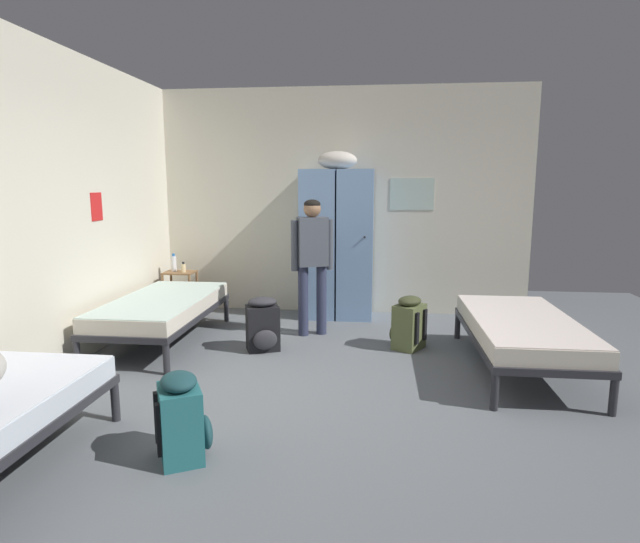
{
  "coord_description": "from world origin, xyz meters",
  "views": [
    {
      "loc": [
        0.47,
        -3.96,
        1.67
      ],
      "look_at": [
        0.0,
        0.27,
        0.95
      ],
      "focal_mm": 29.02,
      "sensor_mm": 36.0,
      "label": 1
    }
  ],
  "objects_px": {
    "bed_left_rear": "(162,308)",
    "water_bottle": "(174,263)",
    "locker_bank": "(337,241)",
    "person_traveler": "(312,254)",
    "lotion_bottle": "(183,268)",
    "shelf_unit": "(180,289)",
    "backpack_teal": "(182,419)",
    "bed_right": "(522,329)",
    "backpack_olive": "(408,324)",
    "backpack_black": "(263,325)"
  },
  "relations": [
    {
      "from": "person_traveler",
      "to": "backpack_black",
      "type": "distance_m",
      "value": 0.99
    },
    {
      "from": "bed_right",
      "to": "locker_bank",
      "type": "bearing_deg",
      "value": 136.2
    },
    {
      "from": "bed_right",
      "to": "bed_left_rear",
      "type": "xyz_separation_m",
      "value": [
        -3.57,
        0.43,
        0.0
      ]
    },
    {
      "from": "locker_bank",
      "to": "person_traveler",
      "type": "height_order",
      "value": "locker_bank"
    },
    {
      "from": "water_bottle",
      "to": "person_traveler",
      "type": "bearing_deg",
      "value": -20.42
    },
    {
      "from": "locker_bank",
      "to": "bed_left_rear",
      "type": "distance_m",
      "value": 2.27
    },
    {
      "from": "person_traveler",
      "to": "backpack_teal",
      "type": "bearing_deg",
      "value": -99.43
    },
    {
      "from": "bed_left_rear",
      "to": "backpack_black",
      "type": "relative_size",
      "value": 3.45
    },
    {
      "from": "lotion_bottle",
      "to": "backpack_black",
      "type": "xyz_separation_m",
      "value": [
        1.3,
        -1.25,
        -0.37
      ]
    },
    {
      "from": "person_traveler",
      "to": "locker_bank",
      "type": "bearing_deg",
      "value": 76.23
    },
    {
      "from": "backpack_teal",
      "to": "bed_right",
      "type": "bearing_deg",
      "value": 36.69
    },
    {
      "from": "bed_right",
      "to": "bed_left_rear",
      "type": "distance_m",
      "value": 3.59
    },
    {
      "from": "backpack_teal",
      "to": "backpack_olive",
      "type": "xyz_separation_m",
      "value": [
        1.5,
        2.36,
        0.0
      ]
    },
    {
      "from": "person_traveler",
      "to": "lotion_bottle",
      "type": "distance_m",
      "value": 1.86
    },
    {
      "from": "locker_bank",
      "to": "bed_right",
      "type": "xyz_separation_m",
      "value": [
        1.81,
        -1.74,
        -0.59
      ]
    },
    {
      "from": "locker_bank",
      "to": "backpack_olive",
      "type": "bearing_deg",
      "value": -55.74
    },
    {
      "from": "bed_right",
      "to": "backpack_olive",
      "type": "height_order",
      "value": "backpack_olive"
    },
    {
      "from": "bed_right",
      "to": "backpack_olive",
      "type": "distance_m",
      "value": 1.11
    },
    {
      "from": "bed_right",
      "to": "backpack_black",
      "type": "bearing_deg",
      "value": 173.35
    },
    {
      "from": "shelf_unit",
      "to": "bed_left_rear",
      "type": "bearing_deg",
      "value": -77.74
    },
    {
      "from": "bed_right",
      "to": "backpack_olive",
      "type": "xyz_separation_m",
      "value": [
        -0.98,
        0.52,
        -0.12
      ]
    },
    {
      "from": "person_traveler",
      "to": "backpack_teal",
      "type": "height_order",
      "value": "person_traveler"
    },
    {
      "from": "bed_right",
      "to": "lotion_bottle",
      "type": "xyz_separation_m",
      "value": [
        -3.75,
        1.54,
        0.25
      ]
    },
    {
      "from": "backpack_olive",
      "to": "bed_right",
      "type": "bearing_deg",
      "value": -27.74
    },
    {
      "from": "person_traveler",
      "to": "bed_right",
      "type": "bearing_deg",
      "value": -23.96
    },
    {
      "from": "backpack_olive",
      "to": "backpack_teal",
      "type": "bearing_deg",
      "value": -122.36
    },
    {
      "from": "bed_left_rear",
      "to": "water_bottle",
      "type": "bearing_deg",
      "value": 105.75
    },
    {
      "from": "shelf_unit",
      "to": "bed_right",
      "type": "height_order",
      "value": "shelf_unit"
    },
    {
      "from": "shelf_unit",
      "to": "person_traveler",
      "type": "xyz_separation_m",
      "value": [
        1.8,
        -0.68,
        0.57
      ]
    },
    {
      "from": "lotion_bottle",
      "to": "backpack_teal",
      "type": "relative_size",
      "value": 0.24
    },
    {
      "from": "water_bottle",
      "to": "lotion_bottle",
      "type": "height_order",
      "value": "water_bottle"
    },
    {
      "from": "water_bottle",
      "to": "locker_bank",
      "type": "bearing_deg",
      "value": 3.92
    },
    {
      "from": "person_traveler",
      "to": "backpack_olive",
      "type": "distance_m",
      "value": 1.29
    },
    {
      "from": "lotion_bottle",
      "to": "backpack_olive",
      "type": "distance_m",
      "value": 2.97
    },
    {
      "from": "locker_bank",
      "to": "backpack_olive",
      "type": "relative_size",
      "value": 3.76
    },
    {
      "from": "shelf_unit",
      "to": "backpack_teal",
      "type": "height_order",
      "value": "shelf_unit"
    },
    {
      "from": "locker_bank",
      "to": "water_bottle",
      "type": "xyz_separation_m",
      "value": [
        -2.08,
        -0.14,
        -0.3
      ]
    },
    {
      "from": "locker_bank",
      "to": "backpack_black",
      "type": "height_order",
      "value": "locker_bank"
    },
    {
      "from": "shelf_unit",
      "to": "backpack_black",
      "type": "height_order",
      "value": "shelf_unit"
    },
    {
      "from": "shelf_unit",
      "to": "bed_right",
      "type": "relative_size",
      "value": 0.3
    },
    {
      "from": "bed_right",
      "to": "bed_left_rear",
      "type": "bearing_deg",
      "value": 173.18
    },
    {
      "from": "bed_left_rear",
      "to": "backpack_teal",
      "type": "height_order",
      "value": "backpack_teal"
    },
    {
      "from": "bed_left_rear",
      "to": "lotion_bottle",
      "type": "bearing_deg",
      "value": 99.21
    },
    {
      "from": "shelf_unit",
      "to": "bed_right",
      "type": "distance_m",
      "value": 4.13
    },
    {
      "from": "lotion_bottle",
      "to": "backpack_black",
      "type": "distance_m",
      "value": 1.84
    },
    {
      "from": "shelf_unit",
      "to": "backpack_black",
      "type": "distance_m",
      "value": 1.88
    },
    {
      "from": "backpack_olive",
      "to": "locker_bank",
      "type": "bearing_deg",
      "value": 124.26
    },
    {
      "from": "bed_left_rear",
      "to": "lotion_bottle",
      "type": "height_order",
      "value": "lotion_bottle"
    },
    {
      "from": "locker_bank",
      "to": "backpack_olive",
      "type": "distance_m",
      "value": 1.64
    },
    {
      "from": "locker_bank",
      "to": "backpack_teal",
      "type": "bearing_deg",
      "value": -100.46
    }
  ]
}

